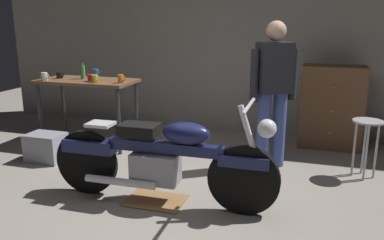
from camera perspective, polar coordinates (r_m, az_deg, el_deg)
The scene contains 16 objects.
ground_plane at distance 3.72m, azimuth -2.69°, elevation -12.41°, with size 12.00×12.00×0.00m, color gray.
back_wall at distance 6.02m, azimuth 6.58°, elevation 13.12°, with size 8.00×0.12×3.10m, color gray.
workbench at distance 5.45m, azimuth -15.04°, elevation 4.54°, with size 1.30×0.64×0.90m.
motorcycle at distance 3.61m, azimuth -4.41°, elevation -5.48°, with size 2.19×0.60×1.00m.
person_standing at distance 4.49m, azimuth 11.78°, elevation 4.49°, with size 0.49×0.40×1.67m.
shop_stool at distance 4.58m, azimuth 24.17°, elevation -1.78°, with size 0.32×0.32×0.64m.
wooden_dresser at distance 5.53m, azimuth 19.68°, elevation 1.81°, with size 0.80×0.47×1.10m.
drip_tray at distance 3.82m, azimuth -5.40°, elevation -11.61°, with size 0.56×0.40×0.01m, color olive.
storage_bin at distance 5.09m, azimuth -20.52°, elevation -3.76°, with size 0.44×0.32×0.34m, color gray.
mug_white_ceramic at distance 5.52m, azimuth -20.72°, elevation 5.95°, with size 0.12×0.08×0.11m.
mug_yellow_tall at distance 5.13m, azimuth -13.96°, elevation 5.86°, with size 0.11×0.07×0.10m.
mug_blue_enamel at distance 5.63m, azimuth -13.91°, elevation 6.65°, with size 0.13×0.09×0.11m.
mug_red_diner at distance 5.26m, azimuth -14.48°, elevation 5.97°, with size 0.12×0.09×0.09m.
mug_orange_travel at distance 5.04m, azimuth -10.33°, elevation 5.93°, with size 0.11×0.07×0.10m.
mug_black_matte at distance 5.67m, azimuth -18.75°, elevation 6.22°, with size 0.12×0.09×0.09m.
bottle at distance 5.52m, azimuth -15.66°, elevation 6.81°, with size 0.06×0.06×0.24m.
Camera 1 is at (1.16, -3.11, 1.67)m, focal length 36.53 mm.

